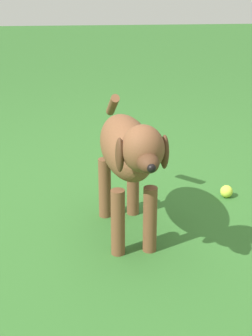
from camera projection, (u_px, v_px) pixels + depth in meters
ground at (97, 219)px, 2.68m from camera, size 14.00×14.00×0.00m
dog at (128, 153)px, 2.35m from camera, size 0.29×0.93×0.63m
tennis_ball_0 at (226, 191)px, 2.90m from camera, size 0.07×0.07×0.07m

